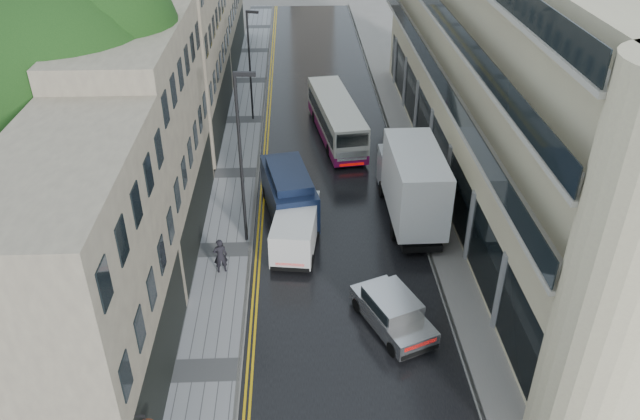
{
  "coord_description": "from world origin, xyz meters",
  "views": [
    {
      "loc": [
        -2.08,
        -7.05,
        18.64
      ],
      "look_at": [
        -1.03,
        18.0,
        3.12
      ],
      "focal_mm": 35.0,
      "sensor_mm": 36.0,
      "label": 1
    }
  ],
  "objects_px": {
    "tree_far": "(138,51)",
    "cream_bus": "(329,137)",
    "lamp_post_near": "(241,163)",
    "lamp_post_far": "(250,67)",
    "white_van": "(272,247)",
    "navy_van": "(276,211)",
    "tree_near": "(70,122)",
    "white_lorry": "(396,202)",
    "silver_hatchback": "(394,340)",
    "pedestrian": "(220,256)"
  },
  "relations": [
    {
      "from": "lamp_post_near",
      "to": "lamp_post_far",
      "type": "relative_size",
      "value": 1.16
    },
    {
      "from": "tree_far",
      "to": "pedestrian",
      "type": "height_order",
      "value": "tree_far"
    },
    {
      "from": "lamp_post_near",
      "to": "lamp_post_far",
      "type": "bearing_deg",
      "value": 95.51
    },
    {
      "from": "cream_bus",
      "to": "lamp_post_far",
      "type": "height_order",
      "value": "lamp_post_far"
    },
    {
      "from": "tree_far",
      "to": "cream_bus",
      "type": "height_order",
      "value": "tree_far"
    },
    {
      "from": "tree_far",
      "to": "cream_bus",
      "type": "relative_size",
      "value": 1.26
    },
    {
      "from": "cream_bus",
      "to": "white_van",
      "type": "relative_size",
      "value": 2.1
    },
    {
      "from": "cream_bus",
      "to": "silver_hatchback",
      "type": "distance_m",
      "value": 18.34
    },
    {
      "from": "tree_near",
      "to": "navy_van",
      "type": "bearing_deg",
      "value": 3.74
    },
    {
      "from": "white_van",
      "to": "lamp_post_far",
      "type": "relative_size",
      "value": 0.6
    },
    {
      "from": "tree_far",
      "to": "navy_van",
      "type": "xyz_separation_m",
      "value": [
        8.97,
        -12.39,
        -4.76
      ]
    },
    {
      "from": "white_van",
      "to": "navy_van",
      "type": "height_order",
      "value": "navy_van"
    },
    {
      "from": "tree_near",
      "to": "white_lorry",
      "type": "bearing_deg",
      "value": -0.05
    },
    {
      "from": "white_lorry",
      "to": "tree_far",
      "type": "bearing_deg",
      "value": 138.54
    },
    {
      "from": "cream_bus",
      "to": "lamp_post_near",
      "type": "xyz_separation_m",
      "value": [
        -4.86,
        -9.72,
        3.28
      ]
    },
    {
      "from": "navy_van",
      "to": "lamp_post_far",
      "type": "relative_size",
      "value": 0.73
    },
    {
      "from": "pedestrian",
      "to": "lamp_post_far",
      "type": "bearing_deg",
      "value": -107.25
    },
    {
      "from": "tree_near",
      "to": "tree_far",
      "type": "bearing_deg",
      "value": 88.68
    },
    {
      "from": "lamp_post_near",
      "to": "tree_near",
      "type": "bearing_deg",
      "value": -175.68
    },
    {
      "from": "navy_van",
      "to": "pedestrian",
      "type": "xyz_separation_m",
      "value": [
        -2.62,
        -3.23,
        -0.43
      ]
    },
    {
      "from": "white_lorry",
      "to": "pedestrian",
      "type": "xyz_separation_m",
      "value": [
        -8.76,
        -2.61,
        -1.2
      ]
    },
    {
      "from": "tree_near",
      "to": "navy_van",
      "type": "distance_m",
      "value": 10.78
    },
    {
      "from": "cream_bus",
      "to": "silver_hatchback",
      "type": "bearing_deg",
      "value": -92.87
    },
    {
      "from": "cream_bus",
      "to": "navy_van",
      "type": "relative_size",
      "value": 1.74
    },
    {
      "from": "tree_near",
      "to": "navy_van",
      "type": "xyz_separation_m",
      "value": [
        9.27,
        0.61,
        -5.47
      ]
    },
    {
      "from": "white_lorry",
      "to": "silver_hatchback",
      "type": "xyz_separation_m",
      "value": [
        -1.22,
        -8.47,
        -1.41
      ]
    },
    {
      "from": "white_lorry",
      "to": "lamp_post_far",
      "type": "distance_m",
      "value": 18.01
    },
    {
      "from": "silver_hatchback",
      "to": "navy_van",
      "type": "height_order",
      "value": "navy_van"
    },
    {
      "from": "white_van",
      "to": "navy_van",
      "type": "relative_size",
      "value": 0.83
    },
    {
      "from": "cream_bus",
      "to": "navy_van",
      "type": "bearing_deg",
      "value": -117.69
    },
    {
      "from": "tree_far",
      "to": "white_van",
      "type": "distance_m",
      "value": 18.22
    },
    {
      "from": "white_lorry",
      "to": "navy_van",
      "type": "distance_m",
      "value": 6.22
    },
    {
      "from": "silver_hatchback",
      "to": "white_van",
      "type": "bearing_deg",
      "value": 105.47
    },
    {
      "from": "silver_hatchback",
      "to": "lamp_post_far",
      "type": "height_order",
      "value": "lamp_post_far"
    },
    {
      "from": "silver_hatchback",
      "to": "lamp_post_far",
      "type": "xyz_separation_m",
      "value": [
        -6.94,
        24.43,
        3.2
      ]
    },
    {
      "from": "navy_van",
      "to": "pedestrian",
      "type": "bearing_deg",
      "value": -139.65
    },
    {
      "from": "white_lorry",
      "to": "lamp_post_near",
      "type": "relative_size",
      "value": 0.94
    },
    {
      "from": "white_lorry",
      "to": "white_van",
      "type": "height_order",
      "value": "white_lorry"
    },
    {
      "from": "cream_bus",
      "to": "pedestrian",
      "type": "distance_m",
      "value": 13.74
    },
    {
      "from": "lamp_post_near",
      "to": "lamp_post_far",
      "type": "distance_m",
      "value": 15.9
    },
    {
      "from": "pedestrian",
      "to": "lamp_post_near",
      "type": "xyz_separation_m",
      "value": [
        1.05,
        2.68,
        3.61
      ]
    },
    {
      "from": "lamp_post_near",
      "to": "pedestrian",
      "type": "bearing_deg",
      "value": -107.47
    },
    {
      "from": "tree_far",
      "to": "lamp_post_near",
      "type": "distance_m",
      "value": 14.99
    },
    {
      "from": "tree_far",
      "to": "navy_van",
      "type": "height_order",
      "value": "tree_far"
    },
    {
      "from": "tree_far",
      "to": "white_van",
      "type": "relative_size",
      "value": 2.64
    },
    {
      "from": "cream_bus",
      "to": "silver_hatchback",
      "type": "xyz_separation_m",
      "value": [
        1.63,
        -18.26,
        -0.53
      ]
    },
    {
      "from": "tree_near",
      "to": "cream_bus",
      "type": "height_order",
      "value": "tree_near"
    },
    {
      "from": "lamp_post_near",
      "to": "white_lorry",
      "type": "bearing_deg",
      "value": 3.34
    },
    {
      "from": "tree_far",
      "to": "lamp_post_near",
      "type": "height_order",
      "value": "tree_far"
    },
    {
      "from": "navy_van",
      "to": "tree_near",
      "type": "bearing_deg",
      "value": 173.13
    }
  ]
}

